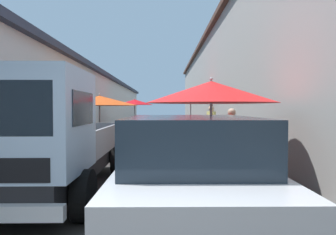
# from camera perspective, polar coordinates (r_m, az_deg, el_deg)

# --- Properties ---
(ground) EXTENTS (90.00, 90.00, 0.00)m
(ground) POSITION_cam_1_polar(r_m,az_deg,el_deg) (14.64, -2.62, -4.45)
(ground) COLOR #33302D
(building_left_whitewash) EXTENTS (49.80, 7.50, 3.78)m
(building_left_whitewash) POSITION_cam_1_polar(r_m,az_deg,el_deg) (18.30, -23.98, 2.58)
(building_left_whitewash) COLOR silver
(building_left_whitewash) RESTS_ON ground
(building_right_concrete) EXTENTS (49.80, 7.50, 6.37)m
(building_right_concrete) POSITION_cam_1_polar(r_m,az_deg,el_deg) (17.99, 19.81, 6.77)
(building_right_concrete) COLOR gray
(building_right_concrete) RESTS_ON ground
(fruit_stall_mid_lane) EXTENTS (2.22, 2.22, 2.19)m
(fruit_stall_mid_lane) POSITION_cam_1_polar(r_m,az_deg,el_deg) (19.05, -6.24, 1.89)
(fruit_stall_mid_lane) COLOR #9E9EA3
(fruit_stall_mid_lane) RESTS_ON ground
(fruit_stall_near_right) EXTENTS (2.84, 2.84, 2.11)m
(fruit_stall_near_right) POSITION_cam_1_polar(r_m,az_deg,el_deg) (11.94, -12.35, 2.07)
(fruit_stall_near_right) COLOR #9E9EA3
(fruit_stall_near_right) RESTS_ON ground
(fruit_stall_far_right) EXTENTS (2.38, 2.38, 2.46)m
(fruit_stall_far_right) POSITION_cam_1_polar(r_m,az_deg,el_deg) (18.14, 4.18, 2.88)
(fruit_stall_far_right) COLOR #9E9EA3
(fruit_stall_far_right) RESTS_ON ground
(fruit_stall_far_left) EXTENTS (2.76, 2.76, 2.20)m
(fruit_stall_far_left) POSITION_cam_1_polar(r_m,az_deg,el_deg) (6.62, 8.00, 3.21)
(fruit_stall_far_left) COLOR #9E9EA3
(fruit_stall_far_left) RESTS_ON ground
(hatchback_car) EXTENTS (3.92, 1.93, 1.45)m
(hatchback_car) POSITION_cam_1_polar(r_m,az_deg,el_deg) (4.08, 4.01, -9.86)
(hatchback_car) COLOR #ADAFB5
(hatchback_car) RESTS_ON ground
(delivery_truck) EXTENTS (4.93, 1.99, 2.08)m
(delivery_truck) POSITION_cam_1_polar(r_m,az_deg,el_deg) (5.33, -22.53, -3.99)
(delivery_truck) COLOR black
(delivery_truck) RESTS_ON ground
(vendor_by_crates) EXTENTS (0.64, 0.31, 1.67)m
(vendor_by_crates) POSITION_cam_1_polar(r_m,az_deg,el_deg) (12.73, 7.89, -1.02)
(vendor_by_crates) COLOR navy
(vendor_by_crates) RESTS_ON ground
(vendor_in_shade) EXTENTS (0.46, 0.48, 1.56)m
(vendor_in_shade) POSITION_cam_1_polar(r_m,az_deg,el_deg) (8.30, 11.55, -2.96)
(vendor_in_shade) COLOR #232328
(vendor_in_shade) RESTS_ON ground
(plastic_stool) EXTENTS (0.30, 0.30, 0.43)m
(plastic_stool) POSITION_cam_1_polar(r_m,az_deg,el_deg) (13.63, -8.55, -3.54)
(plastic_stool) COLOR #194CB2
(plastic_stool) RESTS_ON ground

